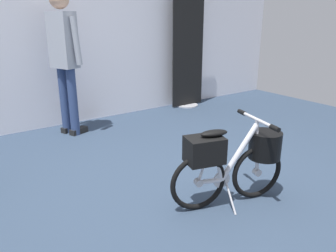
% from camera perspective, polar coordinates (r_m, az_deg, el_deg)
% --- Properties ---
extents(ground_plane, '(7.92, 7.92, 0.00)m').
position_cam_1_polar(ground_plane, '(2.90, 0.01, -11.85)').
color(ground_plane, '#2D3D51').
extents(back_wall, '(7.92, 0.10, 2.92)m').
position_cam_1_polar(back_wall, '(4.78, -18.46, 17.45)').
color(back_wall, silver).
rests_on(back_wall, ground_plane).
extents(floor_banner_stand, '(0.60, 0.36, 1.91)m').
position_cam_1_polar(floor_banner_stand, '(5.55, 3.40, 12.15)').
color(floor_banner_stand, '#B7B7BC').
rests_on(floor_banner_stand, ground_plane).
extents(folding_bike_foreground, '(0.97, 0.52, 0.71)m').
position_cam_1_polar(folding_bike_foreground, '(2.71, 11.24, -5.39)').
color(folding_bike_foreground, black).
rests_on(folding_bike_foreground, ground_plane).
extents(visitor_near_wall, '(0.36, 0.50, 1.75)m').
position_cam_1_polar(visitor_near_wall, '(4.32, -17.13, 11.58)').
color(visitor_near_wall, navy).
rests_on(visitor_near_wall, ground_plane).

